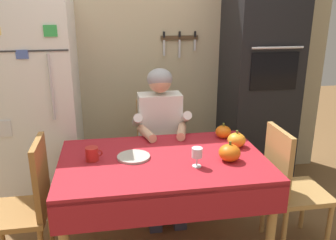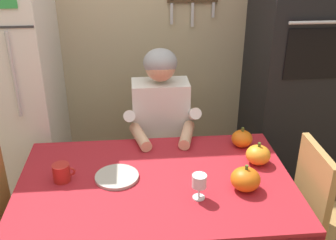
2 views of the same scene
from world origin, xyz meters
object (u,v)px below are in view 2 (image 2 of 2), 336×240
Objects in this scene: wine_glass at (199,182)px; pumpkin_large at (258,155)px; refrigerator at (5,94)px; wall_oven at (297,62)px; chair_behind_person at (160,145)px; coffee_mug at (62,173)px; pumpkin_medium at (242,139)px; pumpkin_small at (245,179)px; seated_person at (161,129)px; dining_table at (156,196)px; chair_right_side at (325,217)px; serving_tray at (117,177)px.

pumpkin_large is at bearing 37.10° from wine_glass.
pumpkin_large is at bearing -26.21° from refrigerator.
wall_oven is at bearing 51.27° from wine_glass.
chair_behind_person is (1.02, -0.09, -0.39)m from refrigerator.
chair_behind_person is (-0.98, -0.13, -0.54)m from wall_oven.
pumpkin_large is at bearing 3.97° from coffee_mug.
pumpkin_medium is at bearing -131.52° from wall_oven.
pumpkin_small is (0.91, -0.16, 0.01)m from coffee_mug.
pumpkin_large is (0.49, -0.66, 0.28)m from chair_behind_person.
wine_glass is at bearing -80.76° from seated_person.
chair_behind_person is at bearing 134.47° from pumpkin_medium.
wall_oven is at bearing 18.11° from seated_person.
dining_table is (-1.05, -0.92, -0.39)m from wall_oven.
chair_right_side reaches higher than coffee_mug.
wall_oven is 0.83m from pumpkin_medium.
chair_right_side is (0.83, -0.86, 0.00)m from chair_behind_person.
wine_glass is 0.58m from pumpkin_medium.
pumpkin_large is at bearing 13.63° from dining_table.
refrigerator is 1.10m from chair_behind_person.
dining_table is 10.82× the size of wine_glass.
chair_behind_person is 0.75× the size of seated_person.
coffee_mug is (-0.47, 0.07, 0.13)m from dining_table.
wall_oven is 0.96m from pumpkin_large.
wall_oven is at bearing 1.13° from refrigerator.
seated_person is 10.17× the size of pumpkin_medium.
pumpkin_large is at bearing 59.83° from pumpkin_small.
chair_right_side is 0.78m from wine_glass.
serving_tray is at bearing 162.73° from dining_table.
seated_person is at bearing -15.25° from refrigerator.
refrigerator reaches higher than pumpkin_large.
pumpkin_medium is at bearing 101.13° from pumpkin_large.
coffee_mug is 0.51× the size of serving_tray.
refrigerator is 15.66× the size of coffee_mug.
refrigerator reaches higher than seated_person.
chair_right_side is (0.90, -0.07, -0.14)m from dining_table.
chair_behind_person is 8.09× the size of coffee_mug.
refrigerator is 1.69m from pumpkin_large.
wine_glass is (-0.70, -0.08, 0.32)m from chair_right_side.
coffee_mug is (-0.55, -0.73, 0.28)m from chair_behind_person.
pumpkin_large is (1.04, 0.07, 0.01)m from coffee_mug.
pumpkin_large reaches higher than serving_tray.
chair_right_side is 6.36× the size of pumpkin_small.
chair_right_side is 0.48m from pumpkin_large.
refrigerator is 2.01m from wall_oven.
chair_behind_person is at bearing 53.07° from coffee_mug.
chair_behind_person reaches higher than wine_glass.
chair_right_side is at bearing -6.61° from serving_tray.
wine_glass is 1.06× the size of pumpkin_medium.
pumpkin_large is (0.37, 0.28, -0.04)m from wine_glass.
serving_tray is at bearing -145.35° from wall_oven.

